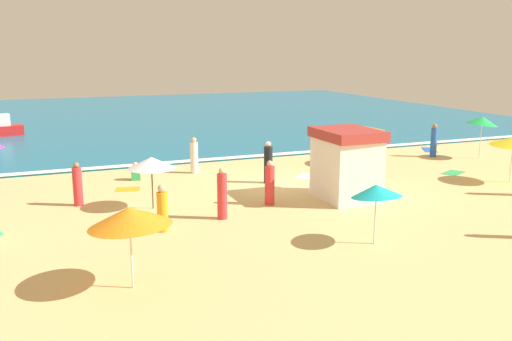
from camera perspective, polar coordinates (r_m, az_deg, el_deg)
ground_plane at (r=24.93m, az=1.55°, el=-1.53°), size 60.00×60.00×0.00m
ocean_water at (r=51.45m, az=-11.03°, el=5.53°), size 60.00×44.00×0.10m
wave_breaker_foam at (r=30.65m, az=-3.15°, el=1.29°), size 57.00×0.70×0.01m
lifeguard_cabana at (r=22.66m, az=9.29°, el=0.69°), size 2.17×2.76×2.88m
beach_umbrella_1 at (r=14.21m, az=-12.90°, el=-4.65°), size 3.00×3.00×2.22m
beach_umbrella_3 at (r=17.48m, az=12.29°, el=-2.05°), size 1.94×1.97×2.01m
beach_umbrella_4 at (r=33.18m, az=22.27°, el=4.76°), size 2.12×2.10×2.43m
beach_umbrella_5 at (r=29.52m, az=11.05°, el=4.17°), size 2.58×2.56×2.20m
beach_umbrella_6 at (r=21.30m, az=-10.73°, el=0.78°), size 2.55×2.55×2.02m
beachgoer_0 at (r=26.48m, az=-12.29°, el=-0.20°), size 0.48×0.48×0.84m
beachgoer_2 at (r=25.20m, az=1.27°, el=0.70°), size 0.40×0.40×1.92m
beachgoer_3 at (r=18.79m, az=-9.61°, el=-3.97°), size 0.37×0.37×1.62m
beachgoer_5 at (r=19.89m, az=-3.51°, el=-2.55°), size 0.50×0.50×1.87m
beachgoer_6 at (r=27.41m, az=-6.39°, el=1.45°), size 0.54×0.54×1.78m
beachgoer_7 at (r=32.97m, az=17.84°, el=2.90°), size 0.40×0.40×1.89m
beachgoer_8 at (r=22.65m, az=-17.90°, el=-1.49°), size 0.45×0.45×1.72m
beachgoer_11 at (r=21.69m, az=1.42°, el=-1.42°), size 0.53×0.53×1.77m
beach_towel_0 at (r=26.82m, az=5.25°, el=-0.57°), size 1.52×1.51×0.01m
beach_towel_1 at (r=29.09m, az=19.65°, el=-0.23°), size 1.51×1.27×0.01m
beach_towel_2 at (r=24.85m, az=-13.06°, el=-1.89°), size 1.19×0.99×0.01m
beach_towel_4 at (r=35.27m, az=17.41°, el=2.05°), size 1.49×1.86×0.01m
small_boat_0 at (r=42.31m, az=-24.54°, el=3.95°), size 2.60×1.38×1.52m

